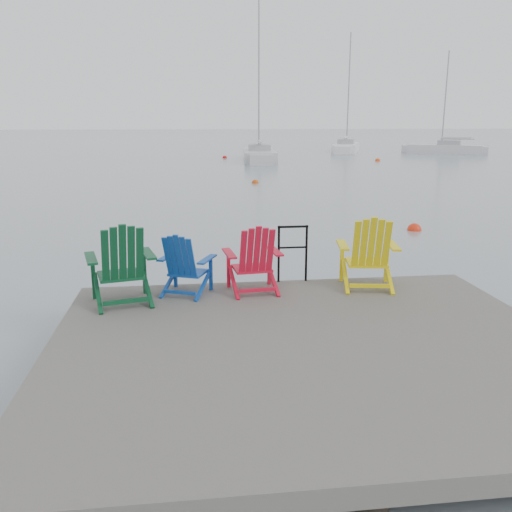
{
  "coord_description": "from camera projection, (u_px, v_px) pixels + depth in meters",
  "views": [
    {
      "loc": [
        -1.34,
        -5.65,
        2.97
      ],
      "look_at": [
        -0.29,
        2.77,
        0.85
      ],
      "focal_mm": 38.0,
      "sensor_mm": 36.0,
      "label": 1
    }
  ],
  "objects": [
    {
      "name": "buoy_d",
      "position": [
        225.0,
        158.0,
        44.58
      ],
      "size": [
        0.39,
        0.39,
        0.39
      ],
      "primitive_type": "sphere",
      "color": "#B90D0A",
      "rests_on": "ground"
    },
    {
      "name": "sailboat_far",
      "position": [
        445.0,
        150.0,
        50.62
      ],
      "size": [
        6.52,
        5.08,
        9.42
      ],
      "rotation": [
        0.0,
        0.0,
        0.99
      ],
      "color": "silver",
      "rests_on": "ground"
    },
    {
      "name": "buoy_b",
      "position": [
        255.0,
        183.0,
        26.61
      ],
      "size": [
        0.35,
        0.35,
        0.35
      ],
      "primitive_type": "sphere",
      "color": "#BF410B",
      "rests_on": "ground"
    },
    {
      "name": "chair_green",
      "position": [
        121.0,
        264.0,
        7.4
      ],
      "size": [
        1.05,
        0.99,
        1.14
      ],
      "rotation": [
        0.0,
        0.0,
        0.23
      ],
      "color": "#0B3F22",
      "rests_on": "dock"
    },
    {
      "name": "chair_red",
      "position": [
        254.0,
        259.0,
        7.92
      ],
      "size": [
        0.87,
        0.81,
        1.02
      ],
      "rotation": [
        0.0,
        0.0,
        0.1
      ],
      "color": "red",
      "rests_on": "dock"
    },
    {
      "name": "dock",
      "position": [
        310.0,
        355.0,
        6.24
      ],
      "size": [
        6.0,
        5.0,
        1.4
      ],
      "color": "#32302D",
      "rests_on": "ground"
    },
    {
      "name": "sailboat_mid",
      "position": [
        346.0,
        148.0,
        53.71
      ],
      "size": [
        4.93,
        8.54,
        11.49
      ],
      "rotation": [
        0.0,
        0.0,
        -0.36
      ],
      "color": "white",
      "rests_on": "ground"
    },
    {
      "name": "sailboat_near",
      "position": [
        259.0,
        156.0,
        41.98
      ],
      "size": [
        3.15,
        9.1,
        12.25
      ],
      "rotation": [
        0.0,
        0.0,
        -0.09
      ],
      "color": "silver",
      "rests_on": "ground"
    },
    {
      "name": "buoy_a",
      "position": [
        414.0,
        230.0,
        15.15
      ],
      "size": [
        0.4,
        0.4,
        0.4
      ],
      "primitive_type": "sphere",
      "color": "red",
      "rests_on": "ground"
    },
    {
      "name": "ground",
      "position": [
        310.0,
        383.0,
        6.32
      ],
      "size": [
        400.0,
        400.0,
        0.0
      ],
      "primitive_type": "plane",
      "color": "slate",
      "rests_on": "ground"
    },
    {
      "name": "buoy_c",
      "position": [
        378.0,
        161.0,
        41.39
      ],
      "size": [
        0.41,
        0.41,
        0.41
      ],
      "primitive_type": "sphere",
      "color": "#F0430E",
      "rests_on": "ground"
    },
    {
      "name": "chair_yellow",
      "position": [
        369.0,
        252.0,
        8.11
      ],
      "size": [
        0.99,
        0.93,
        1.11
      ],
      "rotation": [
        0.0,
        0.0,
        -0.17
      ],
      "color": "yellow",
      "rests_on": "dock"
    },
    {
      "name": "chair_blue",
      "position": [
        185.0,
        264.0,
        7.83
      ],
      "size": [
        0.89,
        0.85,
        0.92
      ],
      "rotation": [
        0.0,
        0.0,
        -0.4
      ],
      "color": "#0E3F95",
      "rests_on": "dock"
    },
    {
      "name": "handrail",
      "position": [
        293.0,
        248.0,
        8.46
      ],
      "size": [
        0.48,
        0.04,
        0.9
      ],
      "color": "black",
      "rests_on": "dock"
    }
  ]
}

